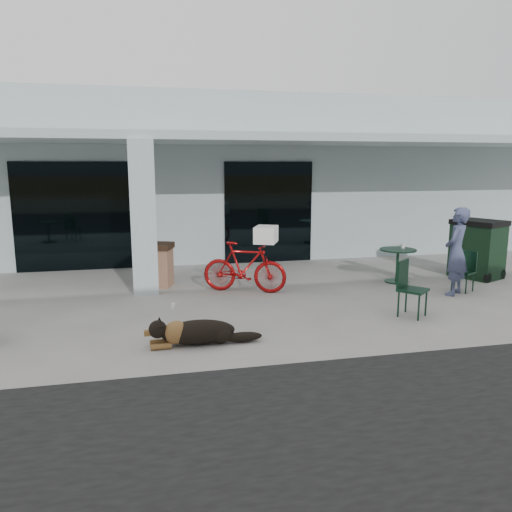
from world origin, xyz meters
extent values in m
plane|color=#A9A69F|center=(0.00, 0.00, 0.00)|extent=(80.00, 80.00, 0.00)
cube|color=#B0C2C8|center=(0.00, 8.50, 2.25)|extent=(22.00, 7.00, 4.50)
cube|color=black|center=(-3.20, 4.98, 1.35)|extent=(2.80, 0.06, 2.70)
cube|color=black|center=(1.80, 4.98, 1.35)|extent=(2.40, 0.06, 2.70)
cube|color=#B0C2C8|center=(-1.50, 2.30, 1.56)|extent=(0.50, 0.50, 3.12)
cube|color=#B0C2C8|center=(0.00, 3.60, 3.21)|extent=(22.00, 2.80, 0.18)
imported|color=#970C0D|center=(0.51, 1.90, 0.53)|extent=(1.81, 1.18, 1.06)
cube|color=white|center=(0.92, 1.71, 1.22)|extent=(0.61, 0.69, 0.33)
cylinder|color=white|center=(-1.02, 1.00, 0.05)|extent=(0.10, 0.10, 0.10)
imported|color=#3F486B|center=(4.64, 0.75, 0.90)|extent=(0.78, 0.75, 1.79)
cylinder|color=white|center=(4.21, 2.08, 0.82)|extent=(0.09, 0.09, 0.11)
camera|label=1|loc=(-1.49, -8.03, 2.64)|focal=35.00mm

